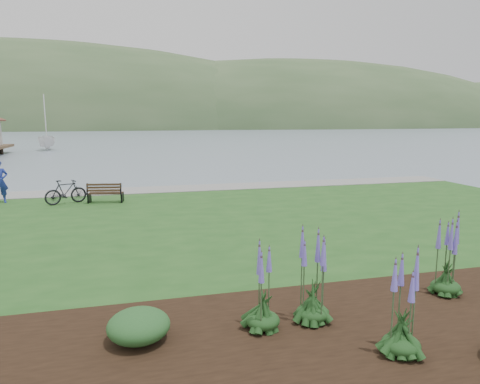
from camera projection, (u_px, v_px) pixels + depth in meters
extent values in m
plane|color=slate|center=(179.00, 228.00, 16.58)|extent=(600.00, 600.00, 0.00)
cube|color=#214E1B|center=(185.00, 236.00, 14.64)|extent=(34.00, 20.00, 0.40)
cube|color=gray|center=(164.00, 189.00, 23.09)|extent=(34.00, 2.20, 0.03)
cube|color=black|center=(401.00, 325.00, 7.89)|extent=(24.00, 4.40, 0.04)
cube|color=black|center=(106.00, 193.00, 19.49)|extent=(1.59, 0.80, 0.05)
cube|color=black|center=(104.00, 188.00, 19.16)|extent=(1.52, 0.42, 0.47)
cube|color=black|center=(89.00, 198.00, 19.48)|extent=(0.15, 0.52, 0.42)
cube|color=black|center=(122.00, 198.00, 19.58)|extent=(0.15, 0.52, 0.42)
imported|color=black|center=(66.00, 192.00, 19.10)|extent=(1.24, 1.87, 1.10)
imported|color=silver|center=(48.00, 150.00, 57.43)|extent=(9.38, 9.54, 23.44)
ellipsoid|color=#143814|center=(401.00, 344.00, 6.88)|extent=(0.62, 0.62, 0.31)
cone|color=#5E4DB4|center=(405.00, 290.00, 6.73)|extent=(0.36, 0.36, 1.54)
ellipsoid|color=#143814|center=(445.00, 287.00, 9.25)|extent=(0.62, 0.62, 0.31)
cone|color=#5E4DB4|center=(449.00, 244.00, 9.08)|extent=(0.40, 0.40, 1.63)
ellipsoid|color=#143814|center=(263.00, 320.00, 7.71)|extent=(0.62, 0.62, 0.31)
cone|color=#5E4DB4|center=(263.00, 271.00, 7.55)|extent=(0.32, 0.32, 1.57)
ellipsoid|color=#143814|center=(312.00, 313.00, 8.00)|extent=(0.62, 0.62, 0.31)
cone|color=#5E4DB4|center=(314.00, 262.00, 7.83)|extent=(0.40, 0.40, 1.66)
ellipsoid|color=#1E4C21|center=(139.00, 326.00, 7.26)|extent=(1.07, 1.07, 0.53)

